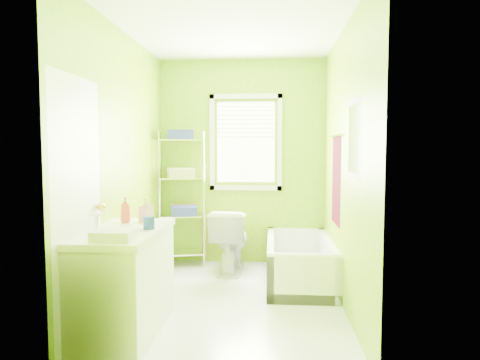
# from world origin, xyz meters

# --- Properties ---
(ground) EXTENTS (2.90, 2.90, 0.00)m
(ground) POSITION_xyz_m (0.00, 0.00, 0.00)
(ground) COLOR silver
(ground) RESTS_ON ground
(room_envelope) EXTENTS (2.14, 2.94, 2.62)m
(room_envelope) POSITION_xyz_m (0.00, 0.00, 1.55)
(room_envelope) COLOR #77A608
(room_envelope) RESTS_ON ground
(window) EXTENTS (0.92, 0.05, 1.22)m
(window) POSITION_xyz_m (0.05, 1.42, 1.61)
(window) COLOR white
(window) RESTS_ON ground
(door) EXTENTS (0.09, 0.80, 2.00)m
(door) POSITION_xyz_m (-1.04, -1.00, 1.00)
(door) COLOR white
(door) RESTS_ON ground
(right_wall_decor) EXTENTS (0.04, 1.48, 1.17)m
(right_wall_decor) POSITION_xyz_m (1.04, -0.02, 1.32)
(right_wall_decor) COLOR #450813
(right_wall_decor) RESTS_ON ground
(bathtub) EXTENTS (0.71, 1.52, 0.49)m
(bathtub) POSITION_xyz_m (0.69, 0.65, 0.16)
(bathtub) COLOR white
(bathtub) RESTS_ON ground
(toilet) EXTENTS (0.46, 0.77, 0.76)m
(toilet) POSITION_xyz_m (-0.11, 1.00, 0.38)
(toilet) COLOR white
(toilet) RESTS_ON ground
(vanity) EXTENTS (0.57, 1.11, 1.06)m
(vanity) POSITION_xyz_m (-0.78, -0.78, 0.45)
(vanity) COLOR silver
(vanity) RESTS_ON ground
(wire_shelf_unit) EXTENTS (0.63, 0.52, 1.70)m
(wire_shelf_unit) POSITION_xyz_m (-0.73, 1.27, 1.04)
(wire_shelf_unit) COLOR silver
(wire_shelf_unit) RESTS_ON ground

